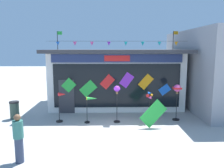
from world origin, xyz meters
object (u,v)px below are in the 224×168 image
Objects in this scene: wind_spinner_left at (90,105)px; wind_spinner_right at (177,92)px; display_kite_on_ground at (153,114)px; kite_shop_building at (116,77)px; wind_spinner_center_right at (149,102)px; trash_bin at (15,110)px; person_near_camera at (18,137)px; wind_spinner_far_left at (61,103)px; wind_spinner_center_left at (117,94)px.

wind_spinner_right reaches higher than wind_spinner_left.
wind_spinner_right is at bearing 37.58° from display_kite_on_ground.
wind_spinner_center_right is at bearing -68.18° from kite_shop_building.
trash_bin is at bearing 169.38° from wind_spinner_left.
wind_spinner_right is at bearing -49.91° from kite_shop_building.
person_near_camera is at bearing -66.87° from trash_bin.
kite_shop_building reaches higher than display_kite_on_ground.
trash_bin is at bearing -149.89° from kite_shop_building.
kite_shop_building is 5.25m from display_kite_on_ground.
trash_bin is 0.76× the size of display_kite_on_ground.
wind_spinner_right is 1.52× the size of display_kite_on_ground.
wind_spinner_far_left is 0.81× the size of wind_spinner_center_left.
wind_spinner_left is 3.21m from display_kite_on_ground.
wind_spinner_center_right is (1.61, -4.01, -0.82)m from kite_shop_building.
wind_spinner_center_left reaches higher than wind_spinner_far_left.
trash_bin is (-5.57, 0.73, -1.01)m from wind_spinner_center_left.
wind_spinner_far_left is 2.95m from wind_spinner_center_left.
wind_spinner_right is at bearing 5.23° from wind_spinner_center_left.
wind_spinner_right is 2.04m from display_kite_on_ground.
wind_spinner_center_right reaches higher than trash_bin.
wind_spinner_far_left reaches higher than display_kite_on_ground.
person_near_camera is (-2.10, -4.12, -0.08)m from wind_spinner_left.
person_near_camera reaches higher than trash_bin.
wind_spinner_center_left is 5.71m from trash_bin.
wind_spinner_left is 4.30m from trash_bin.
person_near_camera is (-0.57, -4.30, -0.11)m from wind_spinner_far_left.
wind_spinner_center_right is at bearing 20.04° from person_near_camera.
person_near_camera is at bearing -117.07° from wind_spinner_left.
wind_spinner_center_right reaches higher than wind_spinner_far_left.
kite_shop_building is at bearing 111.82° from wind_spinner_center_right.
wind_spinner_center_left reaches higher than person_near_camera.
wind_spinner_left is at bearing -109.59° from kite_shop_building.
wind_spinner_right is 8.06m from person_near_camera.
wind_spinner_center_right is 0.91m from display_kite_on_ground.
kite_shop_building is 8.97m from person_near_camera.
wind_spinner_center_right is 1.62m from wind_spinner_right.
display_kite_on_ground reaches higher than trash_bin.
display_kite_on_ground is at bearing -142.42° from wind_spinner_right.
wind_spinner_center_left is 2.08m from display_kite_on_ground.
wind_spinner_center_left is at bearing 154.20° from display_kite_on_ground.
wind_spinner_center_left is 1.73m from wind_spinner_center_right.
wind_spinner_center_left is 2.00× the size of trash_bin.
wind_spinner_center_left is at bearing -91.09° from kite_shop_building.
wind_spinner_left is 0.71× the size of wind_spinner_center_left.
kite_shop_building is 4.47× the size of wind_spinner_center_left.
wind_spinner_left is 1.47m from wind_spinner_center_left.
wind_spinner_center_right is (1.68, -0.01, -0.42)m from wind_spinner_center_left.
display_kite_on_ground is (-1.47, -1.13, -0.86)m from wind_spinner_right.
display_kite_on_ground is (5.20, 3.34, -0.19)m from person_near_camera.
display_kite_on_ground is (7.30, -1.57, 0.20)m from trash_bin.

